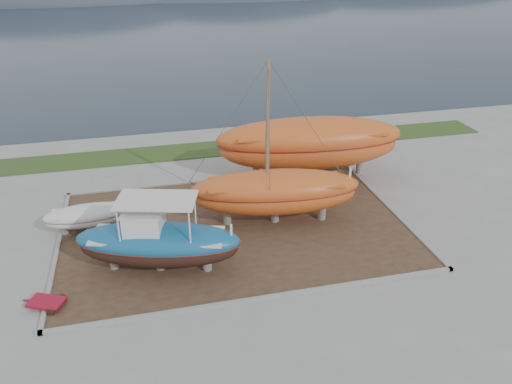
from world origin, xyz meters
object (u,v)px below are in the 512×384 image
object	(u,v)px
blue_caique	(158,235)
orange_sailboat	(276,146)
orange_bare_hull	(309,149)
white_dinghy	(89,218)
red_trailer	(47,304)

from	to	relation	value
blue_caique	orange_sailboat	distance (m)	7.55
orange_sailboat	orange_bare_hull	distance (m)	6.61
white_dinghy	orange_bare_hull	bearing A→B (deg)	11.68
blue_caique	white_dinghy	distance (m)	5.76
white_dinghy	orange_bare_hull	distance (m)	13.98
blue_caique	white_dinghy	size ratio (longest dim) A/B	1.69
white_dinghy	orange_bare_hull	size ratio (longest dim) A/B	0.38
blue_caique	red_trailer	bearing A→B (deg)	-146.54
orange_sailboat	blue_caique	bearing A→B (deg)	-147.04
orange_sailboat	red_trailer	distance (m)	12.95
blue_caique	orange_sailboat	bearing A→B (deg)	40.69
white_dinghy	blue_caique	bearing A→B (deg)	-55.36
white_dinghy	orange_sailboat	world-z (taller)	orange_sailboat
blue_caique	orange_bare_hull	xyz separation A→B (m)	(10.04, 7.98, 0.11)
blue_caique	white_dinghy	bearing A→B (deg)	143.04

